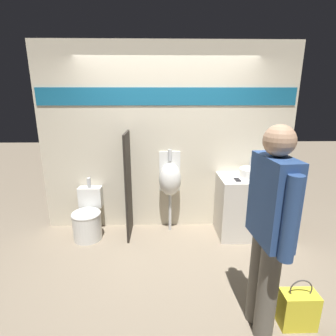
{
  "coord_description": "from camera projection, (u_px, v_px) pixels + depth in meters",
  "views": [
    {
      "loc": [
        -0.08,
        -3.19,
        2.0
      ],
      "look_at": [
        0.0,
        0.17,
        1.05
      ],
      "focal_mm": 28.0,
      "sensor_mm": 36.0,
      "label": 1
    }
  ],
  "objects": [
    {
      "name": "ground_plane",
      "position": [
        168.0,
        244.0,
        3.61
      ],
      "size": [
        16.0,
        16.0,
        0.0
      ],
      "primitive_type": "plane",
      "color": "gray"
    },
    {
      "name": "display_wall",
      "position": [
        167.0,
        140.0,
        3.82
      ],
      "size": [
        3.68,
        0.07,
        2.7
      ],
      "color": "beige",
      "rests_on": "ground_plane"
    },
    {
      "name": "sink_counter",
      "position": [
        255.0,
        206.0,
        3.79
      ],
      "size": [
        1.06,
        0.59,
        0.88
      ],
      "color": "silver",
      "rests_on": "ground_plane"
    },
    {
      "name": "sink_basin",
      "position": [
        253.0,
        172.0,
        3.71
      ],
      "size": [
        0.38,
        0.38,
        0.25
      ],
      "color": "white",
      "rests_on": "sink_counter"
    },
    {
      "name": "cell_phone",
      "position": [
        237.0,
        180.0,
        3.55
      ],
      "size": [
        0.07,
        0.14,
        0.01
      ],
      "color": "black",
      "rests_on": "sink_counter"
    },
    {
      "name": "divider_near_counter",
      "position": [
        128.0,
        186.0,
        3.69
      ],
      "size": [
        0.03,
        0.53,
        1.51
      ],
      "color": "#28231E",
      "rests_on": "ground_plane"
    },
    {
      "name": "urinal_near_counter",
      "position": [
        170.0,
        179.0,
        3.8
      ],
      "size": [
        0.33,
        0.31,
        1.22
      ],
      "color": "silver",
      "rests_on": "ground_plane"
    },
    {
      "name": "toilet",
      "position": [
        88.0,
        219.0,
        3.75
      ],
      "size": [
        0.41,
        0.57,
        0.82
      ],
      "color": "white",
      "rests_on": "ground_plane"
    },
    {
      "name": "person_in_vest",
      "position": [
        269.0,
        226.0,
        2.08
      ],
      "size": [
        0.24,
        0.63,
        1.8
      ],
      "rotation": [
        0.0,
        0.0,
        1.65
      ],
      "color": "#666056",
      "rests_on": "ground_plane"
    },
    {
      "name": "shopping_bag",
      "position": [
        298.0,
        309.0,
        2.31
      ],
      "size": [
        0.31,
        0.17,
        0.48
      ],
      "color": "yellow",
      "rests_on": "ground_plane"
    }
  ]
}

